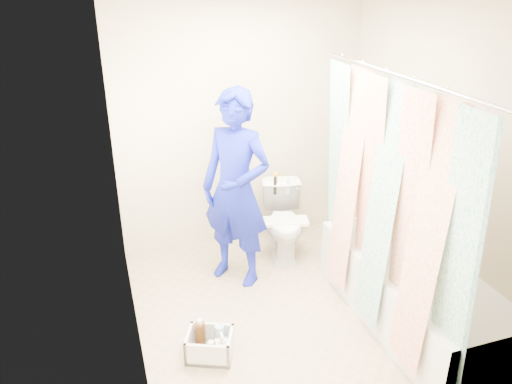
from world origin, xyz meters
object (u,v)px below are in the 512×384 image
object	(u,v)px
plumber	(236,190)
cleaning_caddy	(211,346)
toilet	(284,222)
bathtub	(411,291)

from	to	relation	value
plumber	cleaning_caddy	size ratio (longest dim) A/B	4.33
toilet	plumber	bearing A→B (deg)	-140.29
bathtub	plumber	world-z (taller)	plumber
cleaning_caddy	plumber	bearing A→B (deg)	86.77
bathtub	cleaning_caddy	xyz separation A→B (m)	(-1.58, 0.09, -0.18)
toilet	cleaning_caddy	distance (m)	1.59
bathtub	cleaning_caddy	bearing A→B (deg)	176.89
bathtub	toilet	bearing A→B (deg)	113.57
bathtub	plumber	size ratio (longest dim) A/B	1.02
toilet	cleaning_caddy	xyz separation A→B (m)	(-1.02, -1.20, -0.25)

